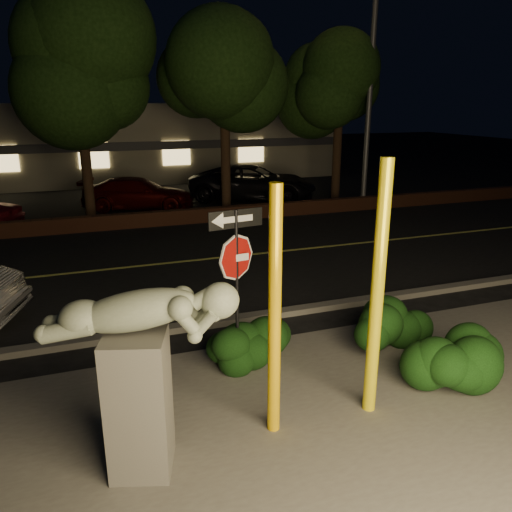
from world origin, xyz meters
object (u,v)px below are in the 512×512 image
Objects in this scene: yellow_pole_right at (377,293)px; parked_car_darkred at (138,194)px; sculpture at (140,360)px; parked_car_dark at (253,183)px; signpost at (236,258)px; streetlight at (367,45)px; yellow_pole_left at (275,316)px.

parked_car_darkred is (-1.29, 14.78, -1.10)m from yellow_pole_right.
parked_car_dark is at bearing 83.35° from sculpture.
parked_car_dark is at bearing 61.67° from signpost.
yellow_pole_right is 0.64× the size of parked_car_dark.
sculpture is at bearing -129.47° from streetlight.
yellow_pole_right is (1.40, -0.03, 0.12)m from yellow_pole_left.
yellow_pole_left is 0.93× the size of yellow_pole_right.
streetlight is at bearing -92.53° from parked_car_darkred.
yellow_pole_left reaches higher than parked_car_dark.
sculpture is (-3.03, -0.13, -0.32)m from yellow_pole_right.
yellow_pole_left is 15.88m from parked_car_dark.
parked_car_dark is (3.59, 15.08, -0.98)m from yellow_pole_right.
yellow_pole_left is 1.72m from signpost.
streetlight is at bearing 43.01° from signpost.
signpost is 13.84m from streetlight.
parked_car_darkred is (0.11, 14.75, -0.98)m from yellow_pole_left.
parked_car_dark is at bearing -70.26° from parked_car_darkred.
streetlight is 7.00m from parked_car_dark.
parked_car_darkred is (0.05, 13.04, -1.20)m from signpost.
streetlight is (6.95, 11.98, 4.33)m from yellow_pole_right.
parked_car_dark is (6.63, 15.21, -0.65)m from sculpture.
yellow_pole_right is 1.35× the size of signpost.
parked_car_dark is (5.00, 15.05, -0.86)m from yellow_pole_left.
signpost reaches higher than parked_car_dark.
signpost is at bearing 64.71° from sculpture.
streetlight is at bearing 55.07° from yellow_pole_left.
streetlight is 2.38× the size of parked_car_darkred.
streetlight is 10.25m from parked_car_darkred.
parked_car_dark is at bearing 76.59° from yellow_pole_right.
signpost is (0.06, 1.71, 0.22)m from yellow_pole_left.
parked_car_darkred is 0.80× the size of parked_car_dark.
yellow_pole_right is 14.51m from streetlight.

